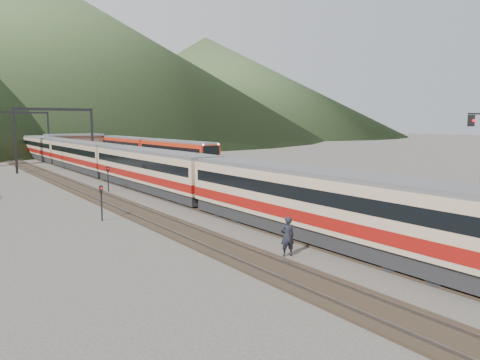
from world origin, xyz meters
TOP-DOWN VIEW (x-y plane):
  - track_main at (0.00, 40.00)m, footprint 2.60×200.00m
  - track_far at (-5.00, 40.00)m, footprint 2.60×200.00m
  - track_second at (11.50, 40.00)m, footprint 2.60×200.00m
  - platform at (5.60, 38.00)m, footprint 8.00×100.00m
  - gantry_near at (-2.85, 55.00)m, footprint 9.55×0.25m
  - gantry_far at (-2.85, 80.00)m, footprint 9.55×0.25m
  - station_shed at (5.60, 78.00)m, footprint 9.40×4.40m
  - hill_b at (30.00, 230.00)m, footprint 220.00×220.00m
  - hill_c at (110.00, 210.00)m, footprint 160.00×160.00m
  - main_train at (0.00, 42.71)m, footprint 3.07×84.11m
  - second_train at (11.50, 59.15)m, footprint 2.68×36.58m
  - short_signal_b at (-3.30, 34.17)m, footprint 0.24×0.18m
  - short_signal_c at (-7.82, 22.16)m, footprint 0.25×0.21m
  - worker at (-3.19, 9.47)m, footprint 0.79×0.64m

SIDE VIEW (x-z plane):
  - track_main at x=0.00m, z-range -0.05..0.18m
  - track_far at x=-5.00m, z-range -0.05..0.18m
  - track_second at x=11.50m, z-range -0.05..0.18m
  - platform at x=5.60m, z-range 0.00..1.00m
  - worker at x=-3.19m, z-range 0.00..1.89m
  - short_signal_b at x=-3.30m, z-range 0.33..2.60m
  - short_signal_c at x=-7.82m, z-range 0.33..2.60m
  - second_train at x=11.50m, z-range 0.23..3.50m
  - main_train at x=0.00m, z-range 0.23..3.98m
  - station_shed at x=5.60m, z-range 1.02..4.12m
  - gantry_near at x=-2.85m, z-range 1.59..9.59m
  - gantry_far at x=-2.85m, z-range 1.59..9.59m
  - hill_c at x=110.00m, z-range 0.00..50.00m
  - hill_b at x=30.00m, z-range 0.00..75.00m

